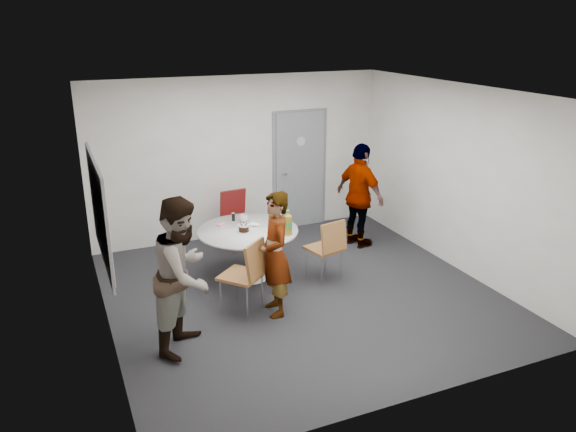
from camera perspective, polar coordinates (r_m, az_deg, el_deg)
name	(u,v)px	position (r m, az deg, el deg)	size (l,w,h in m)	color
floor	(301,293)	(7.72, 1.31, -7.85)	(5.00, 5.00, 0.00)	black
ceiling	(303,92)	(6.92, 1.48, 12.47)	(5.00, 5.00, 0.00)	silver
wall_back	(239,158)	(9.46, -4.96, 5.93)	(5.00, 5.00, 0.00)	beige
wall_left	(99,225)	(6.62, -18.69, -0.91)	(5.00, 5.00, 0.00)	beige
wall_right	(458,178)	(8.52, 16.90, 3.67)	(5.00, 5.00, 0.00)	beige
wall_front	(417,276)	(5.20, 13.01, -5.93)	(5.00, 5.00, 0.00)	beige
door	(300,170)	(9.91, 1.19, 4.68)	(1.02, 0.17, 2.12)	slate
whiteboard	(99,211)	(6.78, -18.61, 0.46)	(0.04, 1.90, 1.25)	slate
table	(251,236)	(7.93, -3.80, -2.03)	(1.42, 1.42, 1.09)	silver
chair_near_left	(248,270)	(6.98, -4.10, -5.47)	(0.68, 0.68, 0.98)	brown
chair_near_right	(328,244)	(7.87, 4.11, -2.90)	(0.52, 0.55, 0.91)	brown
chair_far	(236,213)	(9.07, -5.29, 0.28)	(0.49, 0.53, 0.95)	maroon
person_main	(275,254)	(6.92, -1.31, -3.91)	(0.58, 0.38, 1.59)	#A5C6EA
person_left	(184,274)	(6.28, -10.55, -5.84)	(0.86, 0.67, 1.77)	white
person_right	(360,196)	(9.09, 7.32, 2.04)	(1.00, 0.42, 1.71)	black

